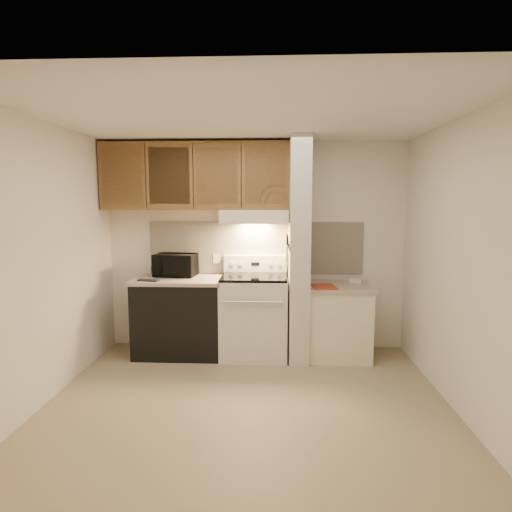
{
  "coord_description": "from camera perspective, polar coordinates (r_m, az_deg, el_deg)",
  "views": [
    {
      "loc": [
        0.25,
        -3.69,
        1.79
      ],
      "look_at": [
        0.04,
        0.75,
        1.23
      ],
      "focal_mm": 30.0,
      "sensor_mm": 36.0,
      "label": 1
    }
  ],
  "objects": [
    {
      "name": "teal_jar",
      "position": [
        5.35,
        -13.39,
        -1.91
      ],
      "size": [
        0.1,
        0.1,
        0.1
      ],
      "primitive_type": "cylinder",
      "rotation": [
        0.0,
        0.0,
        -0.05
      ],
      "color": "#286052",
      "rests_on": "left_countertop"
    },
    {
      "name": "upper_cabinets",
      "position": [
        5.11,
        -8.03,
        10.44
      ],
      "size": [
        2.18,
        0.33,
        0.77
      ],
      "primitive_type": "cube",
      "color": "brown",
      "rests_on": "wall_back"
    },
    {
      "name": "knife_handle_b",
      "position": [
        4.72,
        4.22,
        2.09
      ],
      "size": [
        0.02,
        0.02,
        0.1
      ],
      "primitive_type": "cylinder",
      "color": "black",
      "rests_on": "knife_strip"
    },
    {
      "name": "pillar_trim",
      "position": [
        4.87,
        4.38,
        1.41
      ],
      "size": [
        0.01,
        0.7,
        0.04
      ],
      "primitive_type": "cube",
      "color": "brown",
      "rests_on": "partition_pillar"
    },
    {
      "name": "cab_door_a",
      "position": [
        5.18,
        -17.44,
        10.15
      ],
      "size": [
        0.46,
        0.01,
        0.63
      ],
      "primitive_type": "cube",
      "color": "brown",
      "rests_on": "upper_cabinets"
    },
    {
      "name": "cab_door_d",
      "position": [
        4.87,
        1.27,
        10.68
      ],
      "size": [
        0.46,
        0.01,
        0.63
      ],
      "primitive_type": "cube",
      "color": "brown",
      "rests_on": "upper_cabinets"
    },
    {
      "name": "range_knob_left_inner",
      "position": [
        5.16,
        -2.11,
        -1.04
      ],
      "size": [
        0.05,
        0.02,
        0.05
      ],
      "primitive_type": "cylinder",
      "rotation": [
        1.57,
        0.0,
        0.0
      ],
      "color": "silver",
      "rests_on": "range_backguard"
    },
    {
      "name": "spoon_rest",
      "position": [
        4.95,
        -14.17,
        -3.16
      ],
      "size": [
        0.25,
        0.13,
        0.02
      ],
      "primitive_type": "cube",
      "rotation": [
        0.0,
        0.0,
        -0.24
      ],
      "color": "black",
      "rests_on": "left_countertop"
    },
    {
      "name": "range_knob_right_inner",
      "position": [
        5.14,
        1.89,
        -1.07
      ],
      "size": [
        0.05,
        0.02,
        0.05
      ],
      "primitive_type": "cylinder",
      "rotation": [
        1.57,
        0.0,
        0.0
      ],
      "color": "silver",
      "rests_on": "range_backguard"
    },
    {
      "name": "oven_window",
      "position": [
        4.72,
        -0.45,
        -8.66
      ],
      "size": [
        0.5,
        0.01,
        0.3
      ],
      "primitive_type": "cube",
      "color": "black",
      "rests_on": "range_body"
    },
    {
      "name": "knife_blade_b",
      "position": [
        4.76,
        4.19,
        0.2
      ],
      "size": [
        0.01,
        0.04,
        0.18
      ],
      "primitive_type": "cube",
      "color": "silver",
      "rests_on": "knife_strip"
    },
    {
      "name": "cab_gap_b",
      "position": [
        4.96,
        -8.38,
        10.54
      ],
      "size": [
        0.01,
        0.01,
        0.73
      ],
      "primitive_type": "cube",
      "color": "black",
      "rests_on": "upper_cabinets"
    },
    {
      "name": "oven_handle",
      "position": [
        4.63,
        -0.48,
        -6.16
      ],
      "size": [
        0.65,
        0.02,
        0.02
      ],
      "primitive_type": "cylinder",
      "rotation": [
        0.0,
        1.57,
        0.0
      ],
      "color": "silver",
      "rests_on": "range_body"
    },
    {
      "name": "knife_handle_c",
      "position": [
        4.8,
        4.19,
        2.17
      ],
      "size": [
        0.02,
        0.02,
        0.1
      ],
      "primitive_type": "cylinder",
      "color": "black",
      "rests_on": "knife_strip"
    },
    {
      "name": "range_knob_right_outer",
      "position": [
        5.14,
        3.0,
        -1.08
      ],
      "size": [
        0.05,
        0.02,
        0.05
      ],
      "primitive_type": "cylinder",
      "rotation": [
        1.57,
        0.0,
        0.0
      ],
      "color": "silver",
      "rests_on": "range_backguard"
    },
    {
      "name": "right_countertop",
      "position": [
        4.99,
        10.97,
        -4.02
      ],
      "size": [
        0.74,
        0.64,
        0.04
      ],
      "primitive_type": "cube",
      "color": "#B5A090",
      "rests_on": "right_cab_base"
    },
    {
      "name": "white_box",
      "position": [
        5.19,
        13.1,
        -3.21
      ],
      "size": [
        0.16,
        0.12,
        0.04
      ],
      "primitive_type": "cube",
      "rotation": [
        0.0,
        0.0,
        -0.24
      ],
      "color": "white",
      "rests_on": "right_countertop"
    },
    {
      "name": "wall_right",
      "position": [
        4.04,
        25.22,
        -1.15
      ],
      "size": [
        0.02,
        3.0,
        2.5
      ],
      "primitive_type": "cube",
      "color": "white",
      "rests_on": "floor"
    },
    {
      "name": "backsplash",
      "position": [
        5.22,
        -0.06,
        1.1
      ],
      "size": [
        2.6,
        0.02,
        0.63
      ],
      "primitive_type": "cube",
      "color": "white",
      "rests_on": "wall_back"
    },
    {
      "name": "cab_gap_c",
      "position": [
        4.88,
        -1.98,
        10.67
      ],
      "size": [
        0.01,
        0.01,
        0.73
      ],
      "primitive_type": "cube",
      "color": "black",
      "rests_on": "upper_cabinets"
    },
    {
      "name": "wall_back",
      "position": [
        5.23,
        -0.06,
        1.28
      ],
      "size": [
        3.6,
        2.5,
        0.02
      ],
      "primitive_type": "cube",
      "rotation": [
        1.57,
        0.0,
        0.0
      ],
      "color": "white",
      "rests_on": "floor"
    },
    {
      "name": "range_display",
      "position": [
        5.15,
        -0.11,
        -1.05
      ],
      "size": [
        0.1,
        0.01,
        0.04
      ],
      "primitive_type": "cube",
      "color": "black",
      "rests_on": "range_backguard"
    },
    {
      "name": "wall_left",
      "position": [
        4.26,
        -26.11,
        -0.81
      ],
      "size": [
        0.02,
        3.0,
        2.5
      ],
      "primitive_type": "cube",
      "color": "white",
      "rests_on": "floor"
    },
    {
      "name": "knife_blade_d",
      "position": [
        4.9,
        4.15,
        0.51
      ],
      "size": [
        0.01,
        0.04,
        0.16
      ],
      "primitive_type": "cube",
      "color": "silver",
      "rests_on": "knife_strip"
    },
    {
      "name": "floor",
      "position": [
        4.11,
        -1.12,
        -18.59
      ],
      "size": [
        3.6,
        3.6,
        0.0
      ],
      "primitive_type": "plane",
      "color": "tan",
      "rests_on": "ground"
    },
    {
      "name": "knife_handle_d",
      "position": [
        4.9,
        4.17,
        2.27
      ],
      "size": [
        0.02,
        0.02,
        0.1
      ],
      "primitive_type": "cylinder",
      "color": "black",
      "rests_on": "knife_strip"
    },
    {
      "name": "knife_blade_e",
      "position": [
        5.0,
        4.12,
        0.53
      ],
      "size": [
        0.01,
        0.04,
        0.18
      ],
      "primitive_type": "cube",
      "color": "silver",
      "rests_on": "knife_strip"
    },
    {
      "name": "dishwasher_front",
      "position": [
        5.17,
        -10.13,
        -8.11
      ],
      "size": [
        1.0,
        0.63,
        0.87
      ],
      "primitive_type": "cube",
      "color": "black",
      "rests_on": "floor"
    },
    {
      "name": "range_hood",
      "position": [
        4.98,
        -0.18,
        5.31
      ],
      "size": [
        0.78,
        0.44,
        0.15
      ],
      "primitive_type": "cube",
      "color": "#EFEAC7",
      "rests_on": "upper_cabinets"
    },
    {
      "name": "knife_handle_a",
      "position": [
        4.64,
        4.25,
        2.0
      ],
      "size": [
        0.02,
        0.02,
        0.1
      ],
      "primitive_type": "cylinder",
      "color": "black",
      "rests_on": "knife_strip"
    },
    {
      "name": "oven_mitt",
      "position": [
        5.06,
        4.13,
        -0.08
      ],
      "size": [
        0.03,
        0.1,
        0.25
      ],
      "primitive_type": "cube",
      "color": "gray",
      "rests_on": "partition_pillar"
    },
    {
      "name": "hood_lip",
      "position": [
        4.78,
        -0.31,
        4.69
      ],
      "size": [
        0.78,
        0.04,
        0.06
      ],
      "primitive_type": "cube",
      "color": "#EFEAC7",
      "rests_on": "range_hood"
    },
    {
      "name": "knife_strip",
      "position": [
        4.82,
        4.33,
        1.59
      ],
      "size": [
        0.02,
        0.42,
        0.04
      ],
      "primitive_type": "cube",
      "color": "black",
      "rests_on": "partition_pillar"
    },
    {
      "name": "outlet",
      "position": [
        5.27,
        -5.3,
        -0.36
      ],
      "size": [
        0.08,
        0.01,
        0.12
      ],
      "primitive_type": "cube",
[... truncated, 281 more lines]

